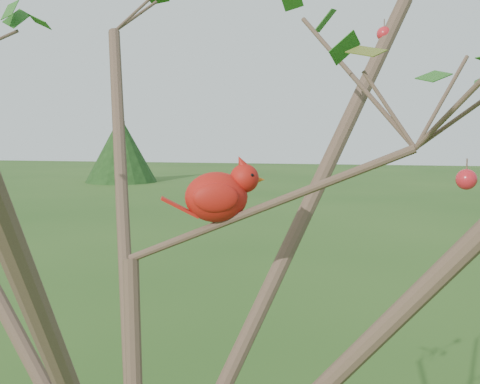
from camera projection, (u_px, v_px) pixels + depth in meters
The scene contains 3 objects.
crabapple_tree at pixel (140, 188), 1.18m from camera, with size 2.35×2.05×2.95m.
cardinal at pixel (220, 194), 1.26m from camera, with size 0.22×0.14×0.15m.
distant_trees at pixel (315, 151), 24.57m from camera, with size 43.78×7.74×2.93m.
Camera 1 is at (0.48, -1.13, 2.23)m, focal length 45.00 mm.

